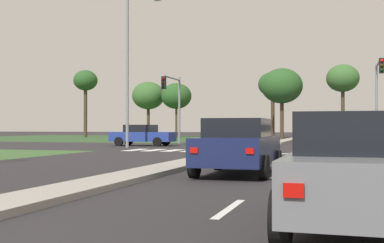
% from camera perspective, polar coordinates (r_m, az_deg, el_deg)
% --- Properties ---
extents(ground_plane, '(200.00, 200.00, 0.00)m').
position_cam_1_polar(ground_plane, '(33.02, 7.55, -2.97)').
color(ground_plane, '#282628').
extents(grass_verge_far_left, '(35.00, 35.00, 0.01)m').
position_cam_1_polar(grass_verge_far_left, '(64.86, -11.58, -1.81)').
color(grass_verge_far_left, '#2D4C28').
rests_on(grass_verge_far_left, ground).
extents(median_island_near, '(1.20, 22.00, 0.14)m').
position_cam_1_polar(median_island_near, '(14.62, -4.55, -5.62)').
color(median_island_near, gray).
rests_on(median_island_near, ground).
extents(median_island_far, '(1.20, 36.00, 0.14)m').
position_cam_1_polar(median_island_far, '(57.83, 11.53, -1.89)').
color(median_island_far, gray).
rests_on(median_island_far, ground).
extents(lane_dash_near, '(0.14, 2.00, 0.01)m').
position_cam_1_polar(lane_dash_near, '(8.38, 4.26, -9.79)').
color(lane_dash_near, silver).
rests_on(lane_dash_near, ground).
extents(lane_dash_second, '(0.14, 2.00, 0.01)m').
position_cam_1_polar(lane_dash_second, '(14.26, 9.52, -6.00)').
color(lane_dash_second, silver).
rests_on(lane_dash_second, ground).
extents(lane_dash_third, '(0.14, 2.00, 0.01)m').
position_cam_1_polar(lane_dash_third, '(20.20, 11.68, -4.42)').
color(lane_dash_third, silver).
rests_on(lane_dash_third, ground).
extents(lane_dash_fourth, '(0.14, 2.00, 0.01)m').
position_cam_1_polar(lane_dash_fourth, '(26.18, 12.85, -3.55)').
color(lane_dash_fourth, silver).
rests_on(lane_dash_fourth, ground).
extents(lane_dash_fifth, '(0.14, 2.00, 0.01)m').
position_cam_1_polar(lane_dash_fifth, '(32.16, 13.58, -3.01)').
color(lane_dash_fifth, silver).
rests_on(lane_dash_fifth, ground).
extents(stop_bar_near, '(6.40, 0.50, 0.01)m').
position_cam_1_polar(stop_bar_near, '(25.65, 13.44, -3.61)').
color(stop_bar_near, silver).
rests_on(stop_bar_near, ground).
extents(crosswalk_bar_near, '(0.70, 2.80, 0.01)m').
position_cam_1_polar(crosswalk_bar_near, '(29.79, -6.36, -3.21)').
color(crosswalk_bar_near, silver).
rests_on(crosswalk_bar_near, ground).
extents(crosswalk_bar_second, '(0.70, 2.80, 0.01)m').
position_cam_1_polar(crosswalk_bar_second, '(29.36, -4.30, -3.25)').
color(crosswalk_bar_second, silver).
rests_on(crosswalk_bar_second, ground).
extents(crosswalk_bar_third, '(0.70, 2.80, 0.01)m').
position_cam_1_polar(crosswalk_bar_third, '(28.97, -2.17, -3.29)').
color(crosswalk_bar_third, silver).
rests_on(crosswalk_bar_third, ground).
extents(crosswalk_bar_fourth, '(0.70, 2.80, 0.01)m').
position_cam_1_polar(crosswalk_bar_fourth, '(28.62, 0.01, -3.32)').
color(crosswalk_bar_fourth, silver).
rests_on(crosswalk_bar_fourth, ground).
extents(crosswalk_bar_fifth, '(0.70, 2.80, 0.01)m').
position_cam_1_polar(crosswalk_bar_fifth, '(28.31, 2.24, -3.35)').
color(crosswalk_bar_fifth, silver).
rests_on(crosswalk_bar_fifth, ground).
extents(crosswalk_bar_sixth, '(0.70, 2.80, 0.01)m').
position_cam_1_polar(crosswalk_bar_sixth, '(28.04, 4.52, -3.37)').
color(crosswalk_bar_sixth, silver).
rests_on(crosswalk_bar_sixth, ground).
extents(crosswalk_bar_seventh, '(0.70, 2.80, 0.01)m').
position_cam_1_polar(crosswalk_bar_seventh, '(27.82, 6.84, -3.39)').
color(crosswalk_bar_seventh, silver).
rests_on(crosswalk_bar_seventh, ground).
extents(car_blue_near, '(4.62, 1.96, 1.51)m').
position_cam_1_polar(car_blue_near, '(36.44, -5.66, -1.53)').
color(car_blue_near, navy).
rests_on(car_blue_near, ground).
extents(car_navy_second, '(2.06, 4.17, 1.58)m').
position_cam_1_polar(car_navy_second, '(14.31, 5.26, -2.78)').
color(car_navy_second, '#161E47').
rests_on(car_navy_second, ground).
extents(car_beige_third, '(4.31, 2.03, 1.53)m').
position_cam_1_polar(car_beige_third, '(34.62, 19.37, -1.54)').
color(car_beige_third, '#BCAD8E').
rests_on(car_beige_third, ground).
extents(car_grey_fourth, '(1.98, 4.18, 1.52)m').
position_cam_1_polar(car_grey_fourth, '(7.01, 18.46, -5.20)').
color(car_grey_fourth, slate).
rests_on(car_grey_fourth, ground).
extents(car_black_fifth, '(2.06, 4.50, 1.48)m').
position_cam_1_polar(car_black_fifth, '(41.94, 6.43, -1.43)').
color(car_black_fifth, black).
rests_on(car_black_fifth, ground).
extents(traffic_signal_far_right, '(0.32, 5.76, 5.99)m').
position_cam_1_polar(traffic_signal_far_right, '(37.29, 20.31, 3.75)').
color(traffic_signal_far_right, gray).
rests_on(traffic_signal_far_right, ground).
extents(traffic_signal_far_left, '(0.32, 4.08, 5.45)m').
position_cam_1_polar(traffic_signal_far_left, '(39.92, -2.10, 2.78)').
color(traffic_signal_far_left, gray).
rests_on(traffic_signal_far_left, ground).
extents(street_lamp_second, '(2.24, 0.90, 9.94)m').
position_cam_1_polar(street_lamp_second, '(33.45, -7.01, 6.53)').
color(street_lamp_second, gray).
rests_on(street_lamp_second, ground).
extents(treeline_near, '(3.22, 3.22, 9.01)m').
position_cam_1_polar(treeline_near, '(69.34, -11.95, 4.40)').
color(treeline_near, '#423323').
rests_on(treeline_near, ground).
extents(treeline_second, '(4.41, 4.41, 7.52)m').
position_cam_1_polar(treeline_second, '(68.85, -4.96, 2.91)').
color(treeline_second, '#423323').
rests_on(treeline_second, ground).
extents(treeline_third, '(3.97, 3.97, 7.11)m').
position_cam_1_polar(treeline_third, '(66.01, -1.79, 2.88)').
color(treeline_third, '#423323').
rests_on(treeline_third, ground).
extents(treeline_fourth, '(4.79, 4.79, 8.17)m').
position_cam_1_polar(treeline_fourth, '(59.42, 10.12, 3.95)').
color(treeline_fourth, '#423323').
rests_on(treeline_fourth, ground).
extents(treeline_fifth, '(3.67, 3.67, 8.33)m').
position_cam_1_polar(treeline_fifth, '(64.61, 9.11, 4.08)').
color(treeline_fifth, '#423323').
rests_on(treeline_fifth, ground).
extents(treeline_sixth, '(3.61, 3.61, 8.34)m').
position_cam_1_polar(treeline_sixth, '(58.71, 16.68, 4.64)').
color(treeline_sixth, '#423323').
rests_on(treeline_sixth, ground).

